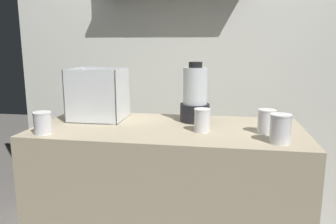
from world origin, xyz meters
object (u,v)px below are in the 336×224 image
object	(u,v)px
juice_cup_carrot_far_left	(43,124)
blender_pitcher	(195,97)
carrot_display_bin	(98,104)
juice_cup_beet_middle	(266,123)
juice_cup_mango_left	(202,121)
juice_cup_pomegranate_right	(280,130)

from	to	relation	value
juice_cup_carrot_far_left	blender_pitcher	bearing A→B (deg)	29.31
carrot_display_bin	juice_cup_beet_middle	distance (m)	0.94
juice_cup_mango_left	juice_cup_beet_middle	bearing A→B (deg)	3.93
juice_cup_pomegranate_right	juice_cup_mango_left	bearing A→B (deg)	158.72
juice_cup_mango_left	juice_cup_beet_middle	size ratio (longest dim) A/B	0.98
blender_pitcher	juice_cup_pomegranate_right	world-z (taller)	blender_pitcher
blender_pitcher	juice_cup_carrot_far_left	world-z (taller)	blender_pitcher
carrot_display_bin	juice_cup_beet_middle	size ratio (longest dim) A/B	2.53
juice_cup_beet_middle	carrot_display_bin	bearing A→B (deg)	170.00
juice_cup_mango_left	juice_cup_beet_middle	xyz separation A→B (m)	(0.31, 0.02, -0.00)
juice_cup_mango_left	carrot_display_bin	bearing A→B (deg)	163.27
juice_cup_carrot_far_left	juice_cup_pomegranate_right	bearing A→B (deg)	1.73
juice_cup_carrot_far_left	juice_cup_beet_middle	world-z (taller)	juice_cup_beet_middle
carrot_display_bin	juice_cup_carrot_far_left	size ratio (longest dim) A/B	2.77
juice_cup_mango_left	juice_cup_beet_middle	distance (m)	0.31
juice_cup_mango_left	juice_cup_beet_middle	world-z (taller)	juice_cup_beet_middle
juice_cup_mango_left	juice_cup_pomegranate_right	distance (m)	0.38
carrot_display_bin	juice_cup_mango_left	size ratio (longest dim) A/B	2.57
carrot_display_bin	blender_pitcher	distance (m)	0.56
blender_pitcher	juice_cup_beet_middle	bearing A→B (deg)	-28.79
carrot_display_bin	juice_cup_pomegranate_right	bearing A→B (deg)	-18.42
blender_pitcher	juice_cup_mango_left	distance (m)	0.25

